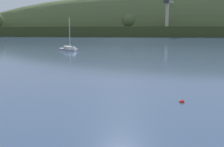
# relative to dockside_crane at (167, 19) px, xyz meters

# --- Properties ---
(far_shoreline_hill) EXTENTS (474.99, 77.00, 61.58)m
(far_shoreline_hill) POSITION_rel_dockside_crane_xyz_m (41.14, 32.93, -10.04)
(far_shoreline_hill) COLOR #35401E
(far_shoreline_hill) RESTS_ON ground
(dockside_crane) EXTENTS (7.68, 12.83, 21.52)m
(dockside_crane) POSITION_rel_dockside_crane_xyz_m (0.00, 0.00, 0.00)
(dockside_crane) COLOR #4C4C51
(dockside_crane) RESTS_ON ground
(sailboat_midwater_white) EXTENTS (6.48, 6.60, 9.66)m
(sailboat_midwater_white) POSITION_rel_dockside_crane_xyz_m (-34.50, -96.13, -10.16)
(sailboat_midwater_white) COLOR #ADB2BC
(sailboat_midwater_white) RESTS_ON ground
(mooring_buoy_midchannel) EXTENTS (0.46, 0.46, 0.54)m
(mooring_buoy_midchannel) POSITION_rel_dockside_crane_xyz_m (-13.86, -143.36, -10.34)
(mooring_buoy_midchannel) COLOR red
(mooring_buoy_midchannel) RESTS_ON ground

